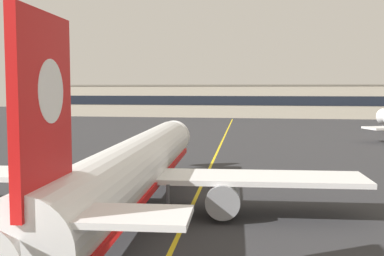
% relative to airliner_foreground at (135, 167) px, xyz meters
% --- Properties ---
extents(taxiway_centreline, '(11.61, 179.66, 0.01)m').
position_rel_airliner_foreground_xyz_m(taxiway_centreline, '(2.57, 17.84, -3.37)').
color(taxiway_centreline, yellow).
rests_on(taxiway_centreline, ground).
extents(airliner_foreground, '(32.28, 41.53, 11.65)m').
position_rel_airliner_foreground_xyz_m(airliner_foreground, '(0.00, 0.00, 0.00)').
color(airliner_foreground, white).
rests_on(airliner_foreground, ground).
extents(safety_cone_by_nose_gear, '(0.44, 0.44, 0.55)m').
position_rel_airliner_foreground_xyz_m(safety_cone_by_nose_gear, '(2.09, 16.10, -3.11)').
color(safety_cone_by_nose_gear, orange).
rests_on(safety_cone_by_nose_gear, ground).
extents(terminal_building, '(153.60, 12.40, 10.21)m').
position_rel_airliner_foreground_xyz_m(terminal_building, '(2.22, 119.72, 1.74)').
color(terminal_building, '#B2A893').
rests_on(terminal_building, ground).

